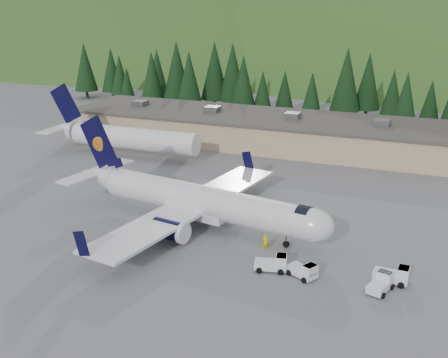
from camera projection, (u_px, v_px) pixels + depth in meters
ground at (205, 227)px, 64.92m from camera, size 600.00×600.00×0.00m
airliner at (197, 201)px, 64.45m from camera, size 34.42×32.46×11.44m
second_airliner at (119, 136)px, 91.99m from camera, size 27.50×11.00×10.05m
baggage_tug_a at (274, 263)px, 54.62m from camera, size 3.39×2.43×1.66m
baggage_tug_b at (394, 275)px, 52.32m from camera, size 3.31×2.12×1.72m
baggage_tug_c at (381, 283)px, 51.00m from camera, size 2.43×3.24×1.57m
terminal_building at (265, 130)px, 99.32m from camera, size 71.00×17.00×6.10m
baggage_tug_d at (304, 271)px, 53.25m from camera, size 3.29×2.75×1.57m
ramp_worker at (265, 242)px, 58.88m from camera, size 0.74×0.58×1.78m
tree_line at (271, 81)px, 121.66m from camera, size 112.98×18.08×14.26m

